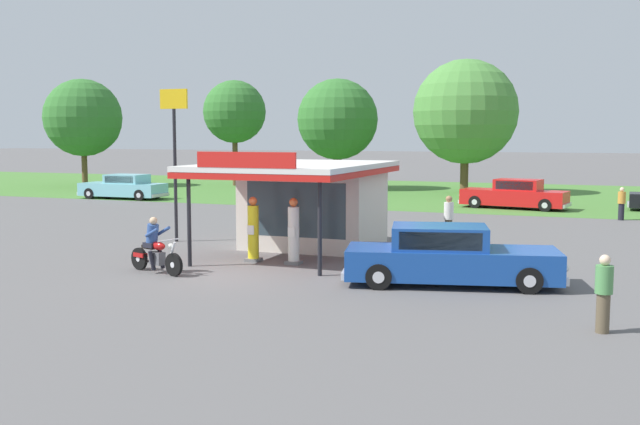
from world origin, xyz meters
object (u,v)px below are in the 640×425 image
gas_pump_offside (294,234)px  bystander_leaning_by_kiosk (622,203)px  motorcycle_with_rider (155,250)px  featured_classic_sedan (449,258)px  parked_car_back_row_right (515,195)px  parked_car_back_row_far_left (124,187)px  roadside_pole_sign (175,140)px  gas_pump_nearside (253,232)px  bystander_strolling_foreground (604,292)px  bystander_chatting_near_pumps (449,218)px  parked_car_back_row_centre_left (287,188)px

gas_pump_offside → bystander_leaning_by_kiosk: (9.45, 15.84, -0.13)m
motorcycle_with_rider → bystander_leaning_by_kiosk: 22.36m
featured_classic_sedan → parked_car_back_row_right: (-0.60, 20.87, 0.00)m
parked_car_back_row_far_left → roadside_pole_sign: (12.66, -14.33, 3.00)m
gas_pump_nearside → gas_pump_offside: bearing=0.0°
bystander_leaning_by_kiosk → bystander_strolling_foreground: bystander_strolling_foreground is taller
gas_pump_nearside → bystander_chatting_near_pumps: (4.86, 5.85, -0.00)m
parked_car_back_row_centre_left → parked_car_back_row_far_left: bearing=-158.3°
bystander_leaning_by_kiosk → bystander_strolling_foreground: (-0.80, -20.74, 0.03)m
featured_classic_sedan → bystander_chatting_near_pumps: 7.35m
parked_car_back_row_right → bystander_leaning_by_kiosk: size_ratio=3.83×
motorcycle_with_rider → parked_car_back_row_far_left: 25.10m
bystander_chatting_near_pumps → bystander_strolling_foreground: bearing=-64.4°
motorcycle_with_rider → parked_car_back_row_centre_left: size_ratio=0.40×
parked_car_back_row_far_left → bystander_chatting_near_pumps: bearing=-27.2°
gas_pump_offside → bystander_chatting_near_pumps: bearing=59.0°
parked_car_back_row_right → parked_car_back_row_far_left: bearing=-174.1°
featured_classic_sedan → gas_pump_nearside: bearing=167.8°
motorcycle_with_rider → parked_car_back_row_right: motorcycle_with_rider is taller
featured_classic_sedan → bystander_strolling_foreground: bystander_strolling_foreground is taller
featured_classic_sedan → bystander_leaning_by_kiosk: 17.77m
gas_pump_offside → bystander_strolling_foreground: size_ratio=1.29×
gas_pump_offside → parked_car_back_row_far_left: bearing=137.2°
parked_car_back_row_far_left → bystander_strolling_foreground: bystander_strolling_foreground is taller
gas_pump_offside → parked_car_back_row_centre_left: 22.79m
parked_car_back_row_far_left → gas_pump_offside: bearing=-42.8°
parked_car_back_row_right → parked_car_back_row_centre_left: bearing=174.5°
parked_car_back_row_far_left → gas_pump_nearside: bearing=-45.0°
parked_car_back_row_right → motorcycle_with_rider: bearing=-108.5°
gas_pump_nearside → roadside_pole_sign: bearing=147.9°
gas_pump_offside → parked_car_back_row_far_left: 25.23m
gas_pump_nearside → parked_car_back_row_far_left: (-17.16, 17.16, -0.22)m
gas_pump_nearside → bystander_chatting_near_pumps: 7.60m
motorcycle_with_rider → parked_car_back_row_far_left: (-15.41, 19.82, 0.04)m
roadside_pole_sign → gas_pump_nearside: bearing=-32.1°
motorcycle_with_rider → parked_car_back_row_centre_left: (-6.18, 23.48, 0.02)m
parked_car_back_row_centre_left → bystander_strolling_foreground: (17.93, -25.72, 0.14)m
featured_classic_sedan → parked_car_back_row_far_left: size_ratio=1.07×
bystander_leaning_by_kiosk → roadside_pole_sign: (-15.30, -13.01, 2.91)m
parked_car_back_row_centre_left → bystander_strolling_foreground: bystander_strolling_foreground is taller
bystander_chatting_near_pumps → roadside_pole_sign: (-9.36, -3.02, 2.78)m
gas_pump_nearside → featured_classic_sedan: (6.28, -1.35, -0.20)m
motorcycle_with_rider → featured_classic_sedan: motorcycle_with_rider is taller
bystander_chatting_near_pumps → parked_car_back_row_centre_left: bearing=130.5°
gas_pump_offside → motorcycle_with_rider: 4.09m
gas_pump_nearside → featured_classic_sedan: bearing=-12.2°
gas_pump_offside → bystander_strolling_foreground: gas_pump_offside is taller
motorcycle_with_rider → parked_car_back_row_centre_left: 24.28m
bystander_strolling_foreground → featured_classic_sedan: bearing=136.4°
bystander_leaning_by_kiosk → gas_pump_nearside: bearing=-124.3°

